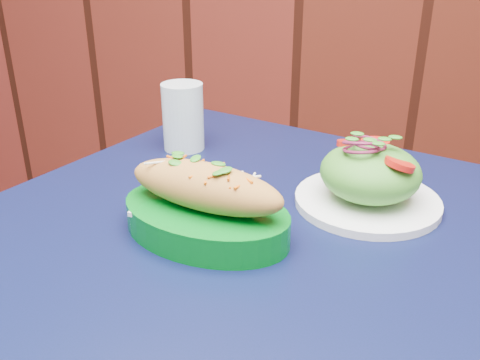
% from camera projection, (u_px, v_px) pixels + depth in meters
% --- Properties ---
extents(cafe_table, '(0.98, 0.98, 0.75)m').
position_uv_depth(cafe_table, '(263.00, 289.00, 0.74)').
color(cafe_table, black).
rests_on(cafe_table, ground).
extents(banh_mi_basket, '(0.25, 0.19, 0.11)m').
position_uv_depth(banh_mi_basket, '(206.00, 205.00, 0.68)').
color(banh_mi_basket, '#006716').
rests_on(banh_mi_basket, cafe_table).
extents(salad_plate, '(0.21, 0.21, 0.11)m').
position_uv_depth(salad_plate, '(370.00, 178.00, 0.76)').
color(salad_plate, white).
rests_on(salad_plate, cafe_table).
extents(water_glass, '(0.07, 0.07, 0.12)m').
position_uv_depth(water_glass, '(183.00, 117.00, 0.96)').
color(water_glass, silver).
rests_on(water_glass, cafe_table).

